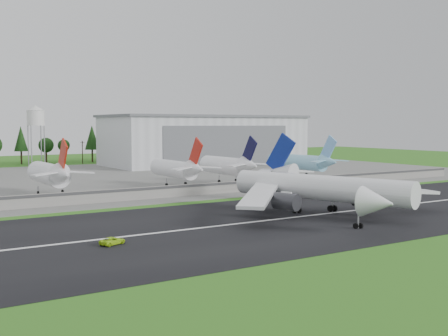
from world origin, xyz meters
TOP-DOWN VIEW (x-y plane):
  - ground at (0.00, 0.00)m, footprint 600.00×600.00m
  - runway at (0.00, 10.00)m, footprint 320.00×60.00m
  - runway_centerline at (0.00, 10.00)m, footprint 220.00×1.00m
  - apron at (0.00, 120.00)m, footprint 320.00×150.00m
  - blast_fence at (0.00, 54.99)m, footprint 240.00×0.61m
  - hangar_east at (75.00, 164.92)m, footprint 102.00×47.00m
  - water_tower at (-5.00, 185.00)m, footprint 8.40×8.40m
  - utility_poles at (0.00, 200.00)m, footprint 230.00×3.00m
  - treeline at (0.00, 215.00)m, footprint 320.00×16.00m
  - main_airliner at (14.32, 9.59)m, footprint 54.53×57.89m
  - ground_vehicle at (-37.25, 4.67)m, footprint 5.23×3.82m
  - parked_jet_red_a at (-27.76, 76.59)m, footprint 7.36×31.29m
  - parked_jet_red_b at (13.12, 76.56)m, footprint 7.36×31.29m
  - parked_jet_navy at (33.25, 76.59)m, footprint 7.36×31.29m
  - parked_jet_skyblue at (69.82, 81.57)m, footprint 7.36×37.29m

SIDE VIEW (x-z plane):
  - ground at x=0.00m, z-range 0.00..0.00m
  - utility_poles at x=0.00m, z-range -6.00..6.00m
  - treeline at x=0.00m, z-range -11.00..11.00m
  - runway at x=0.00m, z-range 0.00..0.10m
  - apron at x=0.00m, z-range 0.00..0.10m
  - runway_centerline at x=0.00m, z-range 0.10..0.12m
  - ground_vehicle at x=-37.25m, z-range 0.10..1.42m
  - blast_fence at x=0.00m, z-range 0.06..3.56m
  - main_airliner at x=14.32m, z-range -4.19..13.98m
  - parked_jet_red_b at x=13.12m, z-range -2.18..14.46m
  - parked_jet_skyblue at x=69.82m, z-range -2.19..14.53m
  - parked_jet_navy at x=33.25m, z-range -2.07..14.84m
  - parked_jet_red_a at x=-27.76m, z-range -2.05..14.88m
  - hangar_east at x=75.00m, z-range 0.03..25.23m
  - water_tower at x=-5.00m, z-range 9.85..39.25m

